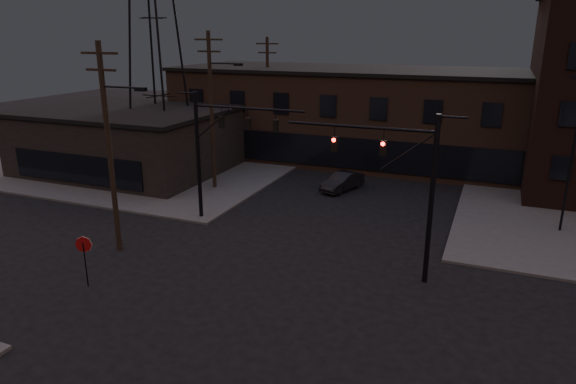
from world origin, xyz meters
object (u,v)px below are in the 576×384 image
at_px(traffic_signal_far, 216,143).
at_px(stop_sign, 84,250).
at_px(parked_car_lot_a, 570,186).
at_px(traffic_signal_near, 407,180).
at_px(car_crossing, 342,182).

relative_size(traffic_signal_far, stop_sign, 3.23).
xyz_separation_m(traffic_signal_far, parked_car_lot_a, (20.84, 13.58, -4.12)).
relative_size(stop_sign, parked_car_lot_a, 0.57).
distance_m(traffic_signal_near, parked_car_lot_a, 19.62).
bearing_deg(stop_sign, parked_car_lot_a, 46.81).
bearing_deg(parked_car_lot_a, stop_sign, 134.01).
bearing_deg(car_crossing, traffic_signal_near, -44.40).
distance_m(traffic_signal_near, traffic_signal_far, 12.57).
bearing_deg(traffic_signal_near, stop_sign, -154.10).
xyz_separation_m(stop_sign, parked_car_lot_a, (22.12, 23.57, -0.95)).
distance_m(traffic_signal_far, car_crossing, 11.57).
height_order(traffic_signal_far, parked_car_lot_a, traffic_signal_far).
distance_m(parked_car_lot_a, car_crossing, 16.12).
bearing_deg(car_crossing, parked_car_lot_a, 33.02).
xyz_separation_m(stop_sign, car_crossing, (6.57, 19.32, -1.18)).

